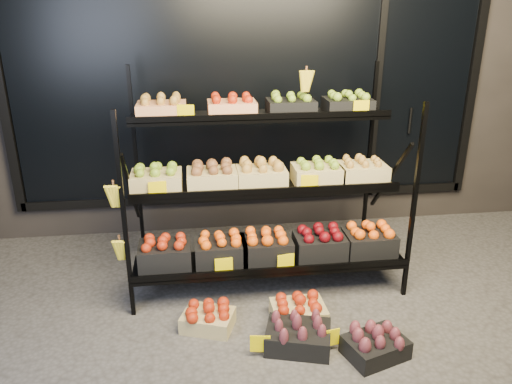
{
  "coord_description": "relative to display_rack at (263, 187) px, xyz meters",
  "views": [
    {
      "loc": [
        -0.54,
        -2.98,
        2.13
      ],
      "look_at": [
        -0.08,
        0.55,
        0.76
      ],
      "focal_mm": 35.0,
      "sensor_mm": 36.0,
      "label": 1
    }
  ],
  "objects": [
    {
      "name": "ground",
      "position": [
        0.02,
        -0.6,
        -0.79
      ],
      "size": [
        24.0,
        24.0,
        0.0
      ],
      "primitive_type": "plane",
      "color": "#514F4C",
      "rests_on": "ground"
    },
    {
      "name": "building",
      "position": [
        0.02,
        1.99,
        0.96
      ],
      "size": [
        6.0,
        2.08,
        3.5
      ],
      "color": "#2D2826",
      "rests_on": "ground"
    },
    {
      "name": "display_rack",
      "position": [
        0.0,
        0.0,
        0.0
      ],
      "size": [
        2.18,
        1.02,
        1.75
      ],
      "color": "black",
      "rests_on": "ground"
    },
    {
      "name": "tag_floor_a",
      "position": [
        -0.16,
        -1.0,
        -0.73
      ],
      "size": [
        0.13,
        0.01,
        0.12
      ],
      "primitive_type": "cube",
      "color": "#E6CB00",
      "rests_on": "ground"
    },
    {
      "name": "tag_floor_b",
      "position": [
        0.29,
        -1.0,
        -0.73
      ],
      "size": [
        0.13,
        0.01,
        0.12
      ],
      "primitive_type": "cube",
      "color": "#E6CB00",
      "rests_on": "ground"
    },
    {
      "name": "floor_crate_left",
      "position": [
        -0.48,
        -0.65,
        -0.7
      ],
      "size": [
        0.41,
        0.35,
        0.18
      ],
      "rotation": [
        0.0,
        0.0,
        -0.34
      ],
      "color": "tan",
      "rests_on": "ground"
    },
    {
      "name": "floor_crate_midleft",
      "position": [
        0.1,
        -0.93,
        -0.69
      ],
      "size": [
        0.48,
        0.41,
        0.21
      ],
      "rotation": [
        0.0,
        0.0,
        -0.28
      ],
      "color": "black",
      "rests_on": "ground"
    },
    {
      "name": "floor_crate_midright",
      "position": [
        0.16,
        -0.66,
        -0.7
      ],
      "size": [
        0.38,
        0.29,
        0.19
      ],
      "rotation": [
        0.0,
        0.0,
        0.04
      ],
      "color": "tan",
      "rests_on": "ground"
    },
    {
      "name": "floor_crate_right",
      "position": [
        0.57,
        -1.08,
        -0.7
      ],
      "size": [
        0.44,
        0.38,
        0.19
      ],
      "rotation": [
        0.0,
        0.0,
        0.32
      ],
      "color": "black",
      "rests_on": "ground"
    }
  ]
}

